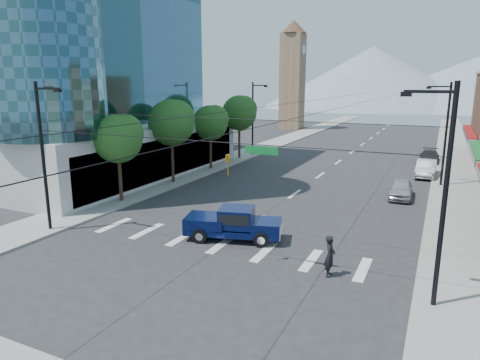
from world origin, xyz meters
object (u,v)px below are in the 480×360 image
at_px(pickup_truck, 233,223).
at_px(parked_car_near, 401,189).
at_px(pedestrian, 330,256).
at_px(parked_car_mid, 426,168).
at_px(parked_car_far, 429,157).

relative_size(pickup_truck, parked_car_near, 1.38).
xyz_separation_m(pedestrian, parked_car_near, (1.70, 16.27, -0.27)).
bearing_deg(parked_car_near, pickup_truck, -122.16).
height_order(pickup_truck, parked_car_mid, pickup_truck).
xyz_separation_m(pickup_truck, parked_car_far, (9.40, 31.36, -0.27)).
bearing_deg(parked_car_near, pedestrian, -98.25).
relative_size(pickup_truck, pedestrian, 2.98).
relative_size(pedestrian, parked_car_near, 0.46).
relative_size(parked_car_near, parked_car_far, 0.86).
xyz_separation_m(parked_car_mid, parked_car_far, (0.00, 8.06, -0.09)).
bearing_deg(pedestrian, parked_car_mid, -12.71).
xyz_separation_m(parked_car_near, parked_car_far, (1.44, 17.51, -0.00)).
distance_m(pickup_truck, parked_car_mid, 25.13).
bearing_deg(pedestrian, parked_car_near, -11.72).
bearing_deg(parked_car_mid, pickup_truck, -110.83).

